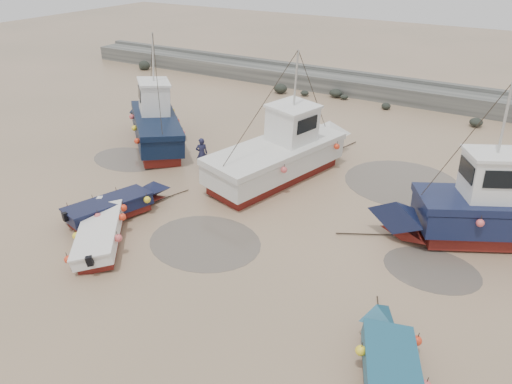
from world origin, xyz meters
TOP-DOWN VIEW (x-y plane):
  - ground at (0.00, 0.00)m, footprint 120.00×120.00m
  - seawall at (0.05, 21.99)m, footprint 60.00×4.92m
  - puddle_a at (-1.73, -0.75)m, footprint 4.59×4.59m
  - puddle_b at (6.43, 1.99)m, footprint 3.48×3.48m
  - puddle_c at (-10.18, 3.82)m, footprint 4.17×4.17m
  - puddle_d at (3.45, 8.56)m, footprint 5.62×5.62m
  - dinghy_0 at (-5.24, -2.71)m, footprint 4.57×5.42m
  - dinghy_1 at (-6.20, -0.96)m, footprint 2.96×5.74m
  - dinghy_2 at (6.51, -3.64)m, footprint 2.75×5.13m
  - cabin_boat_0 at (-10.37, 6.26)m, footprint 7.76×7.31m
  - cabin_boat_1 at (-1.97, 6.28)m, footprint 4.70×10.82m
  - cabin_boat_2 at (7.89, 5.22)m, footprint 9.73×6.13m
  - person at (-5.97, 4.88)m, footprint 0.73×0.71m

SIDE VIEW (x-z plane):
  - ground at x=0.00m, z-range 0.00..0.00m
  - person at x=-5.97m, z-range -0.85..0.85m
  - puddle_a at x=-1.73m, z-range 0.00..0.01m
  - puddle_b at x=6.43m, z-range 0.00..0.01m
  - puddle_c at x=-10.18m, z-range 0.00..0.01m
  - puddle_d at x=3.45m, z-range 0.00..0.01m
  - dinghy_0 at x=-5.24m, z-range -0.17..1.25m
  - dinghy_1 at x=-6.20m, z-range -0.16..1.26m
  - dinghy_2 at x=6.51m, z-range -0.15..1.27m
  - seawall at x=0.05m, z-range -0.12..1.38m
  - cabin_boat_1 at x=-1.97m, z-range -1.79..4.43m
  - cabin_boat_2 at x=7.89m, z-range -1.78..4.44m
  - cabin_boat_0 at x=-10.37m, z-range -1.75..4.47m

